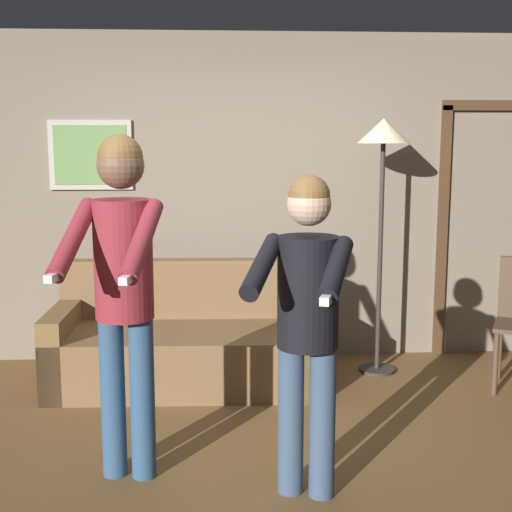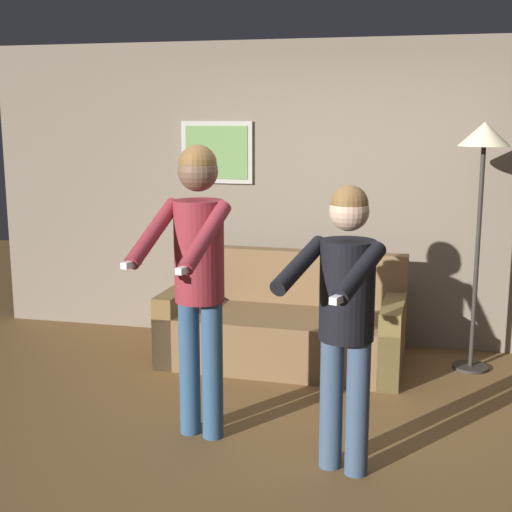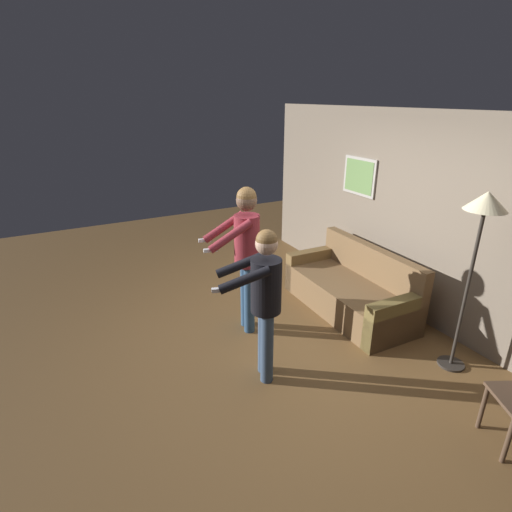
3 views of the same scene
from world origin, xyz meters
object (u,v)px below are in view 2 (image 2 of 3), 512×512
couch (284,329)px  person_standing_right (345,305)px  torchiere_lamp (483,158)px  person_standing_left (198,263)px

couch → person_standing_right: size_ratio=1.19×
torchiere_lamp → person_standing_left: torchiere_lamp is taller
person_standing_left → person_standing_right: 0.96m
torchiere_lamp → person_standing_left: (-1.72, -1.64, -0.55)m
torchiere_lamp → person_standing_left: size_ratio=1.07×
person_standing_right → person_standing_left: bearing=164.5°
couch → person_standing_right: bearing=-68.8°
couch → person_standing_left: person_standing_left is taller
person_standing_left → torchiere_lamp: bearing=43.7°
couch → person_standing_left: bearing=-99.5°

